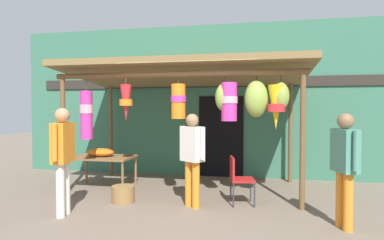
{
  "coord_description": "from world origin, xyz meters",
  "views": [
    {
      "loc": [
        1.25,
        -5.89,
        1.68
      ],
      "look_at": [
        -0.09,
        0.76,
        1.45
      ],
      "focal_mm": 30.69,
      "sensor_mm": 36.0,
      "label": 1
    }
  ],
  "objects_px": {
    "shopper_by_bananas": "(345,161)",
    "vendor_in_orange": "(192,152)",
    "folding_chair": "(238,176)",
    "wicker_basket_by_table": "(123,194)",
    "display_table": "(103,159)",
    "customer_foreground": "(63,152)",
    "flower_heap_on_table": "(101,152)"
  },
  "relations": [
    {
      "from": "folding_chair",
      "to": "vendor_in_orange",
      "type": "height_order",
      "value": "vendor_in_orange"
    },
    {
      "from": "vendor_in_orange",
      "to": "shopper_by_bananas",
      "type": "distance_m",
      "value": 2.37
    },
    {
      "from": "shopper_by_bananas",
      "to": "vendor_in_orange",
      "type": "bearing_deg",
      "value": 165.55
    },
    {
      "from": "vendor_in_orange",
      "to": "customer_foreground",
      "type": "xyz_separation_m",
      "value": [
        -1.9,
        -0.85,
        0.07
      ]
    },
    {
      "from": "flower_heap_on_table",
      "to": "customer_foreground",
      "type": "height_order",
      "value": "customer_foreground"
    },
    {
      "from": "display_table",
      "to": "flower_heap_on_table",
      "type": "bearing_deg",
      "value": -161.32
    },
    {
      "from": "vendor_in_orange",
      "to": "customer_foreground",
      "type": "bearing_deg",
      "value": -155.93
    },
    {
      "from": "flower_heap_on_table",
      "to": "display_table",
      "type": "bearing_deg",
      "value": 18.68
    },
    {
      "from": "folding_chair",
      "to": "wicker_basket_by_table",
      "type": "bearing_deg",
      "value": -172.39
    },
    {
      "from": "display_table",
      "to": "folding_chair",
      "type": "bearing_deg",
      "value": -12.72
    },
    {
      "from": "display_table",
      "to": "wicker_basket_by_table",
      "type": "distance_m",
      "value": 1.34
    },
    {
      "from": "customer_foreground",
      "to": "shopper_by_bananas",
      "type": "distance_m",
      "value": 4.2
    },
    {
      "from": "customer_foreground",
      "to": "shopper_by_bananas",
      "type": "xyz_separation_m",
      "value": [
        4.2,
        0.26,
        -0.05
      ]
    },
    {
      "from": "folding_chair",
      "to": "customer_foreground",
      "type": "bearing_deg",
      "value": -156.68
    },
    {
      "from": "display_table",
      "to": "shopper_by_bananas",
      "type": "bearing_deg",
      "value": -19.23
    },
    {
      "from": "wicker_basket_by_table",
      "to": "display_table",
      "type": "bearing_deg",
      "value": 132.48
    },
    {
      "from": "flower_heap_on_table",
      "to": "vendor_in_orange",
      "type": "xyz_separation_m",
      "value": [
        2.17,
        -0.93,
        0.18
      ]
    },
    {
      "from": "flower_heap_on_table",
      "to": "shopper_by_bananas",
      "type": "relative_size",
      "value": 0.36
    },
    {
      "from": "flower_heap_on_table",
      "to": "shopper_by_bananas",
      "type": "height_order",
      "value": "shopper_by_bananas"
    },
    {
      "from": "display_table",
      "to": "customer_foreground",
      "type": "relative_size",
      "value": 0.76
    },
    {
      "from": "folding_chair",
      "to": "wicker_basket_by_table",
      "type": "relative_size",
      "value": 2.05
    },
    {
      "from": "display_table",
      "to": "wicker_basket_by_table",
      "type": "xyz_separation_m",
      "value": [
        0.85,
        -0.92,
        -0.46
      ]
    },
    {
      "from": "wicker_basket_by_table",
      "to": "shopper_by_bananas",
      "type": "bearing_deg",
      "value": -9.8
    },
    {
      "from": "shopper_by_bananas",
      "to": "folding_chair",
      "type": "bearing_deg",
      "value": 149.84
    },
    {
      "from": "display_table",
      "to": "wicker_basket_by_table",
      "type": "relative_size",
      "value": 3.12
    },
    {
      "from": "flower_heap_on_table",
      "to": "customer_foreground",
      "type": "relative_size",
      "value": 0.35
    },
    {
      "from": "display_table",
      "to": "shopper_by_bananas",
      "type": "relative_size",
      "value": 0.79
    },
    {
      "from": "folding_chair",
      "to": "vendor_in_orange",
      "type": "distance_m",
      "value": 0.93
    },
    {
      "from": "flower_heap_on_table",
      "to": "vendor_in_orange",
      "type": "relative_size",
      "value": 0.37
    },
    {
      "from": "customer_foreground",
      "to": "shopper_by_bananas",
      "type": "height_order",
      "value": "customer_foreground"
    },
    {
      "from": "wicker_basket_by_table",
      "to": "customer_foreground",
      "type": "height_order",
      "value": "customer_foreground"
    },
    {
      "from": "display_table",
      "to": "flower_heap_on_table",
      "type": "height_order",
      "value": "flower_heap_on_table"
    }
  ]
}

